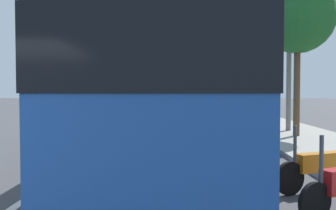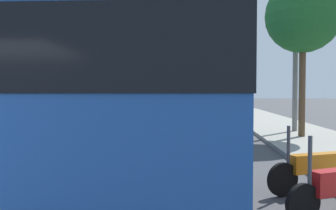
{
  "view_description": "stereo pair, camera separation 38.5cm",
  "coord_description": "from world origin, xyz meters",
  "px_view_note": "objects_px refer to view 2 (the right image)",
  "views": [
    {
      "loc": [
        -1.09,
        -2.73,
        1.85
      ],
      "look_at": [
        9.25,
        -2.25,
        1.48
      ],
      "focal_mm": 38.88,
      "sensor_mm": 36.0,
      "label": 1
    },
    {
      "loc": [
        -1.07,
        -3.11,
        1.85
      ],
      "look_at": [
        9.25,
        -2.25,
        1.48
      ],
      "focal_mm": 38.88,
      "sensor_mm": 36.0,
      "label": 2
    }
  ],
  "objects_px": {
    "motorcycle_far_end": "(317,168)",
    "car_ahead_same_lane": "(196,100)",
    "utility_pole": "(295,58)",
    "roadside_tree_mid_block": "(303,16)",
    "coach_bus": "(164,94)",
    "car_oncoming": "(195,102)"
  },
  "relations": [
    {
      "from": "motorcycle_far_end",
      "to": "roadside_tree_mid_block",
      "type": "relative_size",
      "value": 0.32
    },
    {
      "from": "motorcycle_far_end",
      "to": "car_oncoming",
      "type": "xyz_separation_m",
      "value": [
        34.8,
        2.52,
        0.21
      ]
    },
    {
      "from": "car_oncoming",
      "to": "utility_pole",
      "type": "height_order",
      "value": "utility_pole"
    },
    {
      "from": "car_ahead_same_lane",
      "to": "roadside_tree_mid_block",
      "type": "height_order",
      "value": "roadside_tree_mid_block"
    },
    {
      "from": "roadside_tree_mid_block",
      "to": "motorcycle_far_end",
      "type": "bearing_deg",
      "value": 166.54
    },
    {
      "from": "coach_bus",
      "to": "car_oncoming",
      "type": "distance_m",
      "value": 32.28
    },
    {
      "from": "car_ahead_same_lane",
      "to": "utility_pole",
      "type": "relative_size",
      "value": 0.67
    },
    {
      "from": "roadside_tree_mid_block",
      "to": "utility_pole",
      "type": "bearing_deg",
      "value": -7.24
    },
    {
      "from": "utility_pole",
      "to": "roadside_tree_mid_block",
      "type": "bearing_deg",
      "value": 172.76
    },
    {
      "from": "coach_bus",
      "to": "car_ahead_same_lane",
      "type": "bearing_deg",
      "value": -2.53
    },
    {
      "from": "motorcycle_far_end",
      "to": "car_ahead_same_lane",
      "type": "xyz_separation_m",
      "value": [
        40.85,
        2.46,
        0.29
      ]
    },
    {
      "from": "motorcycle_far_end",
      "to": "coach_bus",
      "type": "bearing_deg",
      "value": -64.15
    },
    {
      "from": "car_ahead_same_lane",
      "to": "coach_bus",
      "type": "bearing_deg",
      "value": 178.34
    },
    {
      "from": "motorcycle_far_end",
      "to": "utility_pole",
      "type": "xyz_separation_m",
      "value": [
        9.54,
        -2.06,
        2.86
      ]
    },
    {
      "from": "roadside_tree_mid_block",
      "to": "car_ahead_same_lane",
      "type": "bearing_deg",
      "value": 7.3
    },
    {
      "from": "car_oncoming",
      "to": "utility_pole",
      "type": "relative_size",
      "value": 0.68
    },
    {
      "from": "car_oncoming",
      "to": "utility_pole",
      "type": "distance_m",
      "value": 25.81
    },
    {
      "from": "car_oncoming",
      "to": "motorcycle_far_end",
      "type": "bearing_deg",
      "value": -175.62
    },
    {
      "from": "motorcycle_far_end",
      "to": "car_ahead_same_lane",
      "type": "distance_m",
      "value": 40.92
    },
    {
      "from": "utility_pole",
      "to": "coach_bus",
      "type": "bearing_deg",
      "value": 143.78
    },
    {
      "from": "motorcycle_far_end",
      "to": "roadside_tree_mid_block",
      "type": "bearing_deg",
      "value": -128.01
    },
    {
      "from": "coach_bus",
      "to": "car_ahead_same_lane",
      "type": "height_order",
      "value": "coach_bus"
    }
  ]
}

